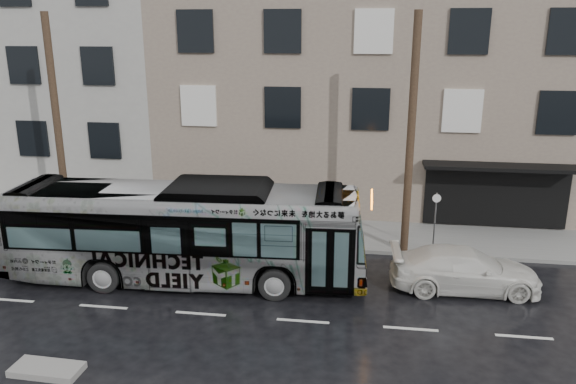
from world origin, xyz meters
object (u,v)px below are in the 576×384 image
(utility_pole_front, at_px, (411,137))
(sign_post, at_px, (435,223))
(utility_pole_rear, at_px, (58,128))
(bus, at_px, (184,232))
(white_sedan, at_px, (465,270))

(utility_pole_front, xyz_separation_m, sign_post, (1.10, 0.00, -3.30))
(utility_pole_rear, relative_size, bus, 0.72)
(bus, bearing_deg, utility_pole_front, -68.99)
(sign_post, bearing_deg, utility_pole_rear, 180.00)
(utility_pole_front, height_order, sign_post, utility_pole_front)
(utility_pole_rear, relative_size, sign_post, 3.75)
(sign_post, relative_size, bus, 0.19)
(utility_pole_front, relative_size, white_sedan, 1.82)
(white_sedan, bearing_deg, sign_post, 11.72)
(utility_pole_rear, xyz_separation_m, white_sedan, (15.83, -2.86, -3.93))
(sign_post, height_order, white_sedan, sign_post)
(utility_pole_rear, xyz_separation_m, bus, (6.25, -3.39, -2.90))
(utility_pole_rear, bearing_deg, utility_pole_front, 0.00)
(utility_pole_rear, relative_size, white_sedan, 1.82)
(white_sedan, bearing_deg, utility_pole_rear, 77.17)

